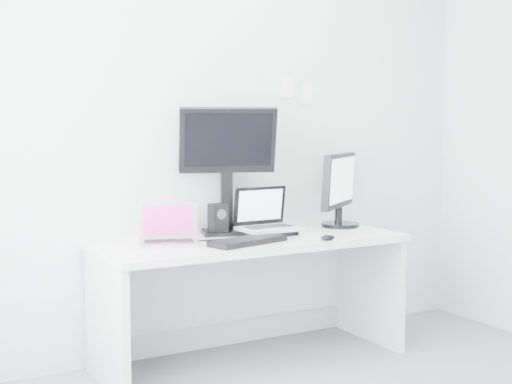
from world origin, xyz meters
TOP-DOWN VIEW (x-y plane):
  - back_wall at (0.00, 1.60)m, footprint 3.60×0.00m
  - desk at (0.00, 1.25)m, footprint 1.80×0.70m
  - macbook at (-0.50, 1.27)m, footprint 0.39×0.34m
  - speaker at (-0.12, 1.45)m, footprint 0.11×0.11m
  - dell_laptop at (0.15, 1.30)m, footprint 0.36×0.28m
  - rear_monitor at (-0.05, 1.46)m, footprint 0.61×0.38m
  - samsung_monitor at (0.72, 1.38)m, footprint 0.57×0.51m
  - keyboard at (-0.11, 1.10)m, footprint 0.49×0.28m
  - mouse at (0.35, 0.98)m, footprint 0.10×0.07m
  - wall_note_0 at (0.45, 1.59)m, footprint 0.10×0.00m
  - wall_note_1 at (0.60, 1.59)m, footprint 0.09×0.00m

SIDE VIEW (x-z plane):
  - desk at x=0.00m, z-range 0.00..0.73m
  - keyboard at x=-0.11m, z-range 0.73..0.76m
  - mouse at x=0.35m, z-range 0.73..0.76m
  - speaker at x=-0.12m, z-range 0.73..0.92m
  - macbook at x=-0.50m, z-range 0.73..0.97m
  - dell_laptop at x=0.15m, z-range 0.73..1.02m
  - samsung_monitor at x=0.72m, z-range 0.73..1.22m
  - rear_monitor at x=-0.05m, z-range 0.73..1.51m
  - back_wall at x=0.00m, z-range -0.45..3.15m
  - wall_note_1 at x=0.60m, z-range 1.52..1.65m
  - wall_note_0 at x=0.45m, z-range 1.55..1.69m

